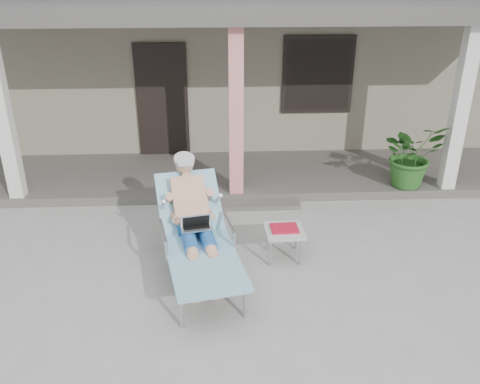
{
  "coord_description": "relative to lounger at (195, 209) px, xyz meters",
  "views": [
    {
      "loc": [
        -0.32,
        -5.4,
        3.64
      ],
      "look_at": [
        -0.02,
        0.6,
        0.85
      ],
      "focal_mm": 38.0,
      "sensor_mm": 36.0,
      "label": 1
    }
  ],
  "objects": [
    {
      "name": "ground",
      "position": [
        0.59,
        -0.1,
        -0.86
      ],
      "size": [
        60.0,
        60.0,
        0.0
      ],
      "primitive_type": "plane",
      "color": "#9E9E99",
      "rests_on": "ground"
    },
    {
      "name": "lounger",
      "position": [
        0.0,
        0.0,
        0.0
      ],
      "size": [
        1.2,
        2.22,
        1.4
      ],
      "rotation": [
        0.0,
        0.0,
        0.2
      ],
      "color": "#B7B7BC",
      "rests_on": "ground"
    },
    {
      "name": "porch_deck",
      "position": [
        0.59,
        2.9,
        -0.79
      ],
      "size": [
        10.0,
        2.0,
        0.15
      ],
      "primitive_type": "cube",
      "color": "#605B56",
      "rests_on": "ground"
    },
    {
      "name": "house",
      "position": [
        0.59,
        6.39,
        0.8
      ],
      "size": [
        10.4,
        5.4,
        3.3
      ],
      "color": "gray",
      "rests_on": "ground"
    },
    {
      "name": "porch_overhang",
      "position": [
        0.59,
        2.84,
        1.93
      ],
      "size": [
        10.0,
        2.3,
        2.85
      ],
      "color": "silver",
      "rests_on": "porch_deck"
    },
    {
      "name": "porch_step",
      "position": [
        0.59,
        1.75,
        -0.82
      ],
      "size": [
        2.0,
        0.3,
        0.07
      ],
      "primitive_type": "cube",
      "color": "#605B56",
      "rests_on": "ground"
    },
    {
      "name": "side_table",
      "position": [
        1.14,
        0.25,
        -0.48
      ],
      "size": [
        0.52,
        0.52,
        0.45
      ],
      "rotation": [
        0.0,
        0.0,
        0.04
      ],
      "color": "#B6B7B2",
      "rests_on": "ground"
    },
    {
      "name": "potted_palm",
      "position": [
        3.47,
        2.15,
        -0.16
      ],
      "size": [
        1.17,
        1.08,
        1.09
      ],
      "primitive_type": "imported",
      "rotation": [
        0.0,
        0.0,
        0.26
      ],
      "color": "#26591E",
      "rests_on": "porch_deck"
    }
  ]
}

